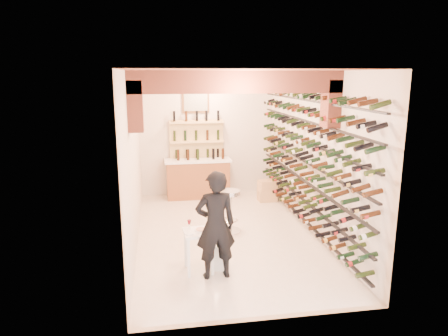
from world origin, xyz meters
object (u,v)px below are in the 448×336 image
tasting_table (199,238)px  person (215,225)px  wine_rack (302,156)px  back_counter (198,177)px  crate_lower (267,196)px  chrome_barstool (230,208)px  white_stool (219,255)px

tasting_table → person: size_ratio=0.48×
wine_rack → back_counter: size_ratio=3.35×
crate_lower → back_counter: bearing=160.2°
chrome_barstool → back_counter: bearing=98.8°
back_counter → tasting_table: 4.14m
white_stool → chrome_barstool: chrome_barstool is taller
chrome_barstool → wine_rack: bearing=-5.3°
crate_lower → person: bearing=-116.4°
person → crate_lower: bearing=-121.0°
tasting_table → person: person is taller
tasting_table → crate_lower: size_ratio=1.80×
chrome_barstool → tasting_table: bearing=-116.3°
back_counter → tasting_table: size_ratio=2.04×
chrome_barstool → crate_lower: (1.31, 1.90, -0.37)m
chrome_barstool → white_stool: bearing=-106.4°
white_stool → person: person is taller
white_stool → crate_lower: (1.76, 3.43, -0.08)m
tasting_table → person: 0.46m
tasting_table → white_stool: tasting_table is taller
back_counter → chrome_barstool: bearing=-81.2°
white_stool → back_counter: bearing=89.1°
back_counter → crate_lower: (1.70, -0.61, -0.39)m
crate_lower → tasting_table: bearing=-121.0°
wine_rack → white_stool: 2.70m
back_counter → white_stool: back_counter is taller
tasting_table → white_stool: (0.35, 0.08, -0.35)m
wine_rack → person: (-2.00, -1.72, -0.68)m
wine_rack → back_counter: 3.38m
white_stool → wine_rack: bearing=36.4°
person → crate_lower: size_ratio=3.74×
wine_rack → chrome_barstool: bearing=174.7°
white_stool → person: size_ratio=0.25×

